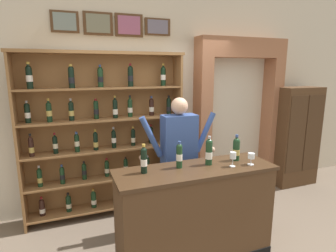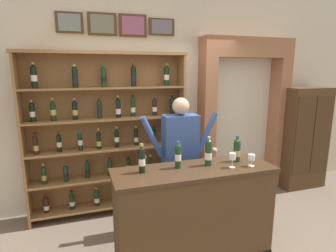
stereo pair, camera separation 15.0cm
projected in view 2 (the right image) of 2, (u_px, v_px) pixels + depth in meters
The scene contains 12 objects.
back_wall at pixel (148, 87), 4.25m from camera, with size 12.00×0.19×3.59m.
wine_shelf at pixel (108, 131), 3.88m from camera, with size 2.23×0.34×2.30m.
archway_doorway at pixel (241, 107), 4.67m from camera, with size 1.59×0.45×2.56m.
side_cabinet at pixel (304, 138), 4.82m from camera, with size 0.79×0.40×1.76m.
tasting_counter at pixel (194, 214), 3.00m from camera, with size 1.73×0.57×1.04m.
shopkeeper at pixel (180, 149), 3.48m from camera, with size 1.04×0.22×1.73m.
tasting_bottle_riserva at pixel (142, 159), 2.76m from camera, with size 0.07×0.07×0.30m.
tasting_bottle_bianco at pixel (178, 155), 2.89m from camera, with size 0.07×0.07×0.29m.
tasting_bottle_rosso at pixel (208, 152), 2.97m from camera, with size 0.08×0.08×0.32m.
tasting_bottle_prosecco at pixel (237, 150), 3.10m from camera, with size 0.08×0.08×0.30m.
wine_glass_right at pixel (251, 158), 2.95m from camera, with size 0.07×0.07×0.13m.
wine_glass_spare at pixel (233, 157), 2.90m from camera, with size 0.07×0.07×0.16m.
Camera 2 is at (-1.03, -2.53, 2.07)m, focal length 29.41 mm.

